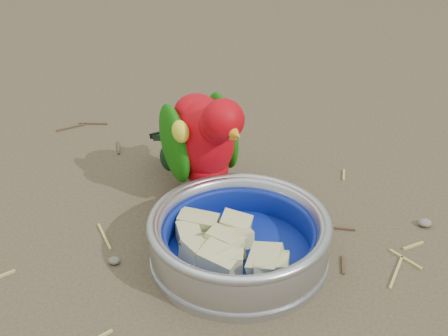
# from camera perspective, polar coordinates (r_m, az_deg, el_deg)

# --- Properties ---
(ground) EXTENTS (60.00, 60.00, 0.00)m
(ground) POSITION_cam_1_polar(r_m,az_deg,el_deg) (0.77, -5.32, -11.57)
(ground) COLOR #4D402E
(food_bowl) EXTENTS (0.21, 0.21, 0.02)m
(food_bowl) POSITION_cam_1_polar(r_m,az_deg,el_deg) (0.82, 1.26, -7.37)
(food_bowl) COLOR #B2B2BA
(food_bowl) RESTS_ON ground
(bowl_wall) EXTENTS (0.21, 0.21, 0.04)m
(bowl_wall) POSITION_cam_1_polar(r_m,az_deg,el_deg) (0.81, 1.28, -5.69)
(bowl_wall) COLOR #B2B2BA
(bowl_wall) RESTS_ON food_bowl
(fruit_wedges) EXTENTS (0.13, 0.13, 0.03)m
(fruit_wedges) POSITION_cam_1_polar(r_m,az_deg,el_deg) (0.81, 1.28, -6.09)
(fruit_wedges) COLOR #C4BF7C
(fruit_wedges) RESTS_ON food_bowl
(lory_parrot) EXTENTS (0.21, 0.22, 0.16)m
(lory_parrot) POSITION_cam_1_polar(r_m,az_deg,el_deg) (0.89, -1.68, 1.67)
(lory_parrot) COLOR #B3040D
(lory_parrot) RESTS_ON ground
(ground_debris) EXTENTS (0.90, 0.80, 0.01)m
(ground_debris) POSITION_cam_1_polar(r_m,az_deg,el_deg) (0.79, -4.48, -10.14)
(ground_debris) COLOR tan
(ground_debris) RESTS_ON ground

